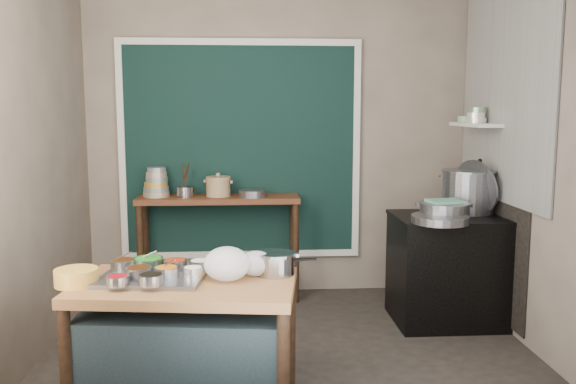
{
  "coord_description": "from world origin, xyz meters",
  "views": [
    {
      "loc": [
        -0.29,
        -4.18,
        1.74
      ],
      "look_at": [
        0.01,
        0.25,
        1.13
      ],
      "focal_mm": 38.0,
      "sensor_mm": 36.0,
      "label": 1
    }
  ],
  "objects": [
    {
      "name": "condiment_tray",
      "position": [
        -0.85,
        -0.7,
        0.76
      ],
      "size": [
        0.64,
        0.49,
        0.03
      ],
      "primitive_type": "cube",
      "rotation": [
        0.0,
        0.0,
        -0.12
      ],
      "color": "gray",
      "rests_on": "prep_table"
    },
    {
      "name": "wall_shelf",
      "position": [
        1.63,
        0.85,
        1.6
      ],
      "size": [
        0.22,
        0.7,
        0.03
      ],
      "primitive_type": "cube",
      "color": "beige",
      "rests_on": "right_wall"
    },
    {
      "name": "back_counter",
      "position": [
        -0.55,
        1.28,
        0.47
      ],
      "size": [
        1.45,
        0.4,
        0.95
      ],
      "primitive_type": "cube",
      "color": "#532917",
      "rests_on": "floor"
    },
    {
      "name": "steamer",
      "position": [
        1.24,
        0.4,
        0.95
      ],
      "size": [
        0.5,
        0.5,
        0.13
      ],
      "primitive_type": null,
      "rotation": [
        0.0,
        0.0,
        -0.26
      ],
      "color": "gray",
      "rests_on": "stove_top"
    },
    {
      "name": "yellow_basin",
      "position": [
        -1.26,
        -0.77,
        0.8
      ],
      "size": [
        0.3,
        0.3,
        0.09
      ],
      "primitive_type": "cylinder",
      "rotation": [
        0.0,
        0.0,
        -0.28
      ],
      "color": "yellow",
      "rests_on": "prep_table"
    },
    {
      "name": "bowl_stack",
      "position": [
        -1.1,
        1.29,
        1.07
      ],
      "size": [
        0.24,
        0.24,
        0.27
      ],
      "color": "tan",
      "rests_on": "back_counter"
    },
    {
      "name": "shallow_pan",
      "position": [
        1.16,
        0.25,
        0.91
      ],
      "size": [
        0.54,
        0.54,
        0.06
      ],
      "primitive_type": "cylinder",
      "rotation": [
        0.0,
        0.0,
        0.29
      ],
      "color": "gray",
      "rests_on": "stove_top"
    },
    {
      "name": "stove_block",
      "position": [
        1.35,
        0.55,
        0.42
      ],
      "size": [
        0.9,
        0.68,
        0.85
      ],
      "primitive_type": "cube",
      "color": "black",
      "rests_on": "floor"
    },
    {
      "name": "tile_panel",
      "position": [
        1.74,
        0.55,
        1.85
      ],
      "size": [
        0.02,
        1.7,
        1.7
      ],
      "primitive_type": "cube",
      "color": "#B2B2AA",
      "rests_on": "right_wall"
    },
    {
      "name": "curtain_panel",
      "position": [
        -0.35,
        1.47,
        1.35
      ],
      "size": [
        2.1,
        0.02,
        1.9
      ],
      "primitive_type": "cube",
      "color": "black",
      "rests_on": "back_wall"
    },
    {
      "name": "back_wall",
      "position": [
        0.0,
        1.51,
        1.4
      ],
      "size": [
        3.5,
        0.02,
        2.8
      ],
      "primitive_type": "cube",
      "color": "gray",
      "rests_on": "floor"
    },
    {
      "name": "ceramic_crock",
      "position": [
        -0.55,
        1.28,
        1.03
      ],
      "size": [
        0.3,
        0.3,
        0.16
      ],
      "primitive_type": null,
      "rotation": [
        0.0,
        0.0,
        -0.34
      ],
      "color": "#9C7C55",
      "rests_on": "back_counter"
    },
    {
      "name": "utensil_cup",
      "position": [
        -0.84,
        1.25,
        1.0
      ],
      "size": [
        0.18,
        0.18,
        0.09
      ],
      "primitive_type": "cylinder",
      "rotation": [
        0.0,
        0.0,
        -0.2
      ],
      "color": "gray",
      "rests_on": "back_counter"
    },
    {
      "name": "saucepan",
      "position": [
        -0.13,
        -0.63,
        0.82
      ],
      "size": [
        0.28,
        0.28,
        0.14
      ],
      "primitive_type": null,
      "rotation": [
        0.0,
        0.0,
        0.15
      ],
      "color": "gray",
      "rests_on": "prep_table"
    },
    {
      "name": "soot_patch",
      "position": [
        1.74,
        0.65,
        0.7
      ],
      "size": [
        0.01,
        1.3,
        1.3
      ],
      "primitive_type": "cube",
      "color": "black",
      "rests_on": "right_wall"
    },
    {
      "name": "floor",
      "position": [
        0.0,
        0.0,
        -0.01
      ],
      "size": [
        3.5,
        3.0,
        0.02
      ],
      "primitive_type": "cube",
      "color": "#302924",
      "rests_on": "ground"
    },
    {
      "name": "curtain_frame",
      "position": [
        -0.35,
        1.46,
        1.35
      ],
      "size": [
        2.22,
        0.03,
        2.02
      ],
      "primitive_type": null,
      "color": "beige",
      "rests_on": "back_wall"
    },
    {
      "name": "pot_lid",
      "position": [
        1.58,
        0.64,
        1.1
      ],
      "size": [
        0.28,
        0.46,
        0.45
      ],
      "primitive_type": "cylinder",
      "rotation": [
        0.0,
        1.36,
        0.4
      ],
      "color": "gray",
      "rests_on": "stove_top"
    },
    {
      "name": "wide_bowl",
      "position": [
        -0.24,
        1.23,
        0.98
      ],
      "size": [
        0.3,
        0.3,
        0.06
      ],
      "primitive_type": "cylinder",
      "rotation": [
        0.0,
        0.0,
        -0.24
      ],
      "color": "gray",
      "rests_on": "back_counter"
    },
    {
      "name": "plastic_bag_a",
      "position": [
        -0.41,
        -0.75,
        0.85
      ],
      "size": [
        0.31,
        0.28,
        0.2
      ],
      "primitive_type": "ellipsoid",
      "rotation": [
        0.0,
        0.0,
        -0.22
      ],
      "color": "white",
      "rests_on": "prep_table"
    },
    {
      "name": "shelf_bowl_green",
      "position": [
        1.63,
        1.08,
        1.64
      ],
      "size": [
        0.15,
        0.15,
        0.05
      ],
      "primitive_type": "cylinder",
      "rotation": [
        0.0,
        0.0,
        -0.03
      ],
      "color": "gray",
      "rests_on": "wall_shelf"
    },
    {
      "name": "left_wall",
      "position": [
        -1.76,
        0.0,
        1.4
      ],
      "size": [
        0.02,
        3.0,
        2.8
      ],
      "primitive_type": "cube",
      "color": "gray",
      "rests_on": "floor"
    },
    {
      "name": "prep_table",
      "position": [
        -0.65,
        -0.75,
        0.38
      ],
      "size": [
        1.33,
        0.87,
        0.75
      ],
      "primitive_type": "cube",
      "rotation": [
        0.0,
        0.0,
        -0.12
      ],
      "color": "brown",
      "rests_on": "floor"
    },
    {
      "name": "right_wall",
      "position": [
        1.76,
        0.0,
        1.4
      ],
      "size": [
        0.02,
        3.0,
        2.8
      ],
      "primitive_type": "cube",
      "color": "gray",
      "rests_on": "floor"
    },
    {
      "name": "condiment_bowls",
      "position": [
        -0.84,
        -0.68,
        0.81
      ],
      "size": [
        0.59,
        0.48,
        0.07
      ],
      "color": "gray",
      "rests_on": "condiment_tray"
    },
    {
      "name": "plastic_bag_b",
      "position": [
        -0.24,
        -0.65,
        0.83
      ],
      "size": [
        0.23,
        0.21,
        0.15
      ],
      "primitive_type": "ellipsoid",
      "rotation": [
        0.0,
        0.0,
        0.19
      ],
      "color": "white",
      "rests_on": "prep_table"
    },
    {
      "name": "stove_top",
      "position": [
        1.35,
        0.55,
        0.86
      ],
      "size": [
        0.92,
        0.69,
        0.03
      ],
      "primitive_type": "cube",
      "color": "black",
      "rests_on": "stove_block"
    },
    {
      "name": "green_cloth",
      "position": [
        1.24,
        0.4,
        1.02
      ],
      "size": [
        0.28,
        0.23,
        0.02
      ],
      "primitive_type": "cube",
      "rotation": [
        0.0,
        0.0,
        0.15
      ],
      "color": "slate",
      "rests_on": "steamer"
    },
    {
      "name": "stock_pot",
      "position": [
        1.53,
        0.69,
        1.06
      ],
      "size": [
        0.48,
        0.48,
        0.35
      ],
      "primitive_type": null,
      "rotation": [
        0.0,
        0.0,
        -0.07
      ],
      "color": "gray",
      "rests_on": "stove_top"
    },
    {
      "name": "shelf_bowl_stack",
      "position": [
        1.63,
        0.84,
        1.68
      ],
      "size": [
        0.16,
        0.16,
        0.13
      ],
      "color": "silver",
      "rests_on": "wall_shelf"
    }
  ]
}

